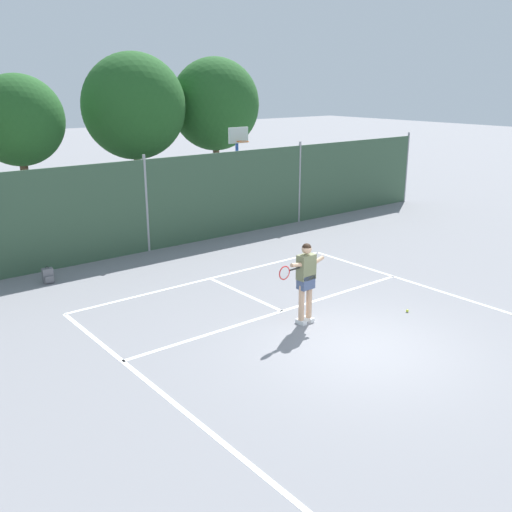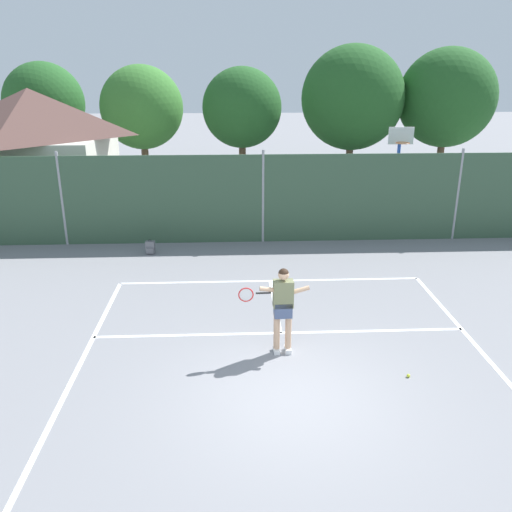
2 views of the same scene
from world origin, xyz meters
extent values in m
plane|color=gray|center=(0.00, 0.00, 0.00)|extent=(120.00, 120.00, 0.00)
cube|color=white|center=(0.00, 5.50, 0.00)|extent=(8.20, 0.10, 0.01)
cube|color=white|center=(-4.10, 0.00, 0.00)|extent=(0.10, 11.00, 0.01)
cube|color=white|center=(4.10, 0.00, 0.00)|extent=(0.10, 11.00, 0.01)
cube|color=white|center=(0.00, 2.48, 0.00)|extent=(8.20, 0.10, 0.01)
cube|color=white|center=(0.00, 3.96, 0.00)|extent=(0.10, 2.97, 0.01)
cube|color=#38563D|center=(0.00, 9.00, 1.46)|extent=(26.00, 0.05, 2.92)
cylinder|color=#99999E|center=(0.00, 9.00, 1.53)|extent=(0.09, 0.09, 3.07)
cylinder|color=#99999E|center=(6.50, 9.00, 1.53)|extent=(0.09, 0.09, 3.07)
cylinder|color=#99999E|center=(13.00, 9.00, 1.53)|extent=(0.09, 0.09, 3.07)
cylinder|color=#284CB2|center=(5.00, 10.95, 1.52)|extent=(0.12, 0.12, 3.05)
cube|color=white|center=(5.00, 10.85, 3.25)|extent=(0.90, 0.06, 0.60)
torus|color=#D85919|center=(5.00, 10.58, 3.03)|extent=(0.48, 0.48, 0.02)
cylinder|color=brown|center=(-0.43, 19.63, 0.94)|extent=(0.36, 0.36, 1.89)
ellipsoid|color=#235623|center=(-0.43, 19.63, 3.58)|extent=(3.99, 3.59, 3.99)
cylinder|color=brown|center=(5.16, 19.63, 0.92)|extent=(0.36, 0.36, 1.83)
ellipsoid|color=#235623|center=(5.16, 19.63, 4.04)|extent=(5.19, 4.67, 5.19)
cylinder|color=brown|center=(10.00, 19.63, 0.96)|extent=(0.36, 0.36, 1.93)
ellipsoid|color=#235623|center=(10.00, 19.63, 4.03)|extent=(4.95, 4.45, 4.95)
cube|color=silver|center=(0.08, 1.66, 0.05)|extent=(0.13, 0.26, 0.10)
cube|color=silver|center=(-0.16, 1.65, 0.05)|extent=(0.13, 0.26, 0.10)
cylinder|color=tan|center=(0.08, 1.66, 0.51)|extent=(0.13, 0.13, 0.82)
cylinder|color=tan|center=(-0.16, 1.65, 0.51)|extent=(0.13, 0.13, 0.82)
cube|color=#47567A|center=(-0.04, 1.65, 0.98)|extent=(0.37, 0.25, 0.32)
cube|color=#6B704C|center=(-0.04, 1.65, 1.32)|extent=(0.41, 0.25, 0.56)
sphere|color=tan|center=(-0.04, 1.65, 1.73)|extent=(0.22, 0.22, 0.22)
sphere|color=black|center=(-0.04, 1.65, 1.75)|extent=(0.21, 0.21, 0.21)
cylinder|color=tan|center=(-0.24, 1.62, 1.42)|extent=(0.56, 0.11, 0.17)
cylinder|color=tan|center=(0.24, 1.66, 1.37)|extent=(0.51, 0.11, 0.22)
cylinder|color=black|center=(-0.43, 1.59, 1.37)|extent=(0.30, 0.05, 0.04)
torus|color=red|center=(-0.78, 1.52, 1.37)|extent=(0.30, 0.04, 0.30)
cylinder|color=silver|center=(-0.78, 1.52, 1.37)|extent=(0.26, 0.02, 0.26)
sphere|color=#CCE033|center=(2.28, 0.60, 0.03)|extent=(0.07, 0.07, 0.07)
cube|color=slate|center=(-3.61, 7.95, 0.20)|extent=(0.29, 0.20, 0.40)
cube|color=slate|center=(-3.62, 7.83, 0.12)|extent=(0.23, 0.08, 0.18)
torus|color=black|center=(-3.61, 7.95, 0.42)|extent=(0.09, 0.02, 0.09)
camera|label=1|loc=(-8.36, -7.07, 5.20)|focal=40.50mm
camera|label=2|loc=(-1.03, -7.98, 5.60)|focal=37.23mm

